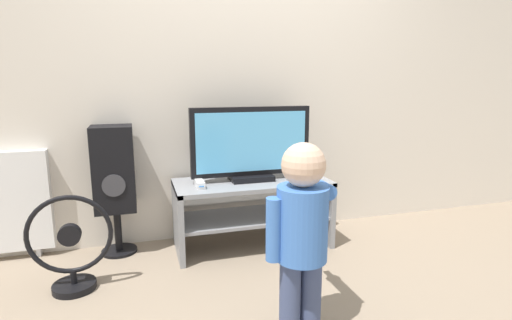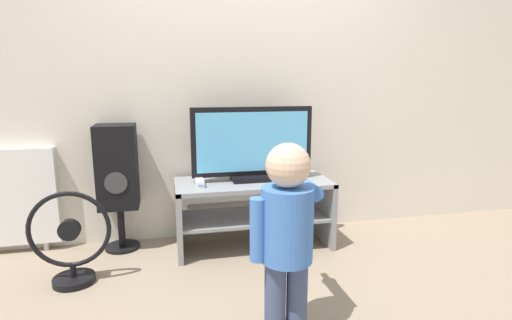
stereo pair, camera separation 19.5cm
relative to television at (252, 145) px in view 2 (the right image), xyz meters
The scene contains 10 objects.
ground_plane 0.80m from the television, 90.00° to the right, with size 16.00×16.00×0.00m, color gray.
wall_back 0.62m from the television, 90.00° to the left, with size 10.00×0.06×2.60m.
tv_stand 0.43m from the television, 90.00° to the right, with size 1.12×0.49×0.50m.
television is the anchor object (origin of this frame).
game_console 0.46m from the television, 169.77° to the right, with size 0.05×0.18×0.05m.
remote_primary 0.45m from the television, 20.54° to the right, with size 0.05×0.13×0.03m.
child 1.12m from the television, 93.82° to the right, with size 0.36×0.52×0.94m.
speaker_tower 0.97m from the television, behind, with size 0.27×0.25×0.91m.
floor_fan 1.33m from the television, 163.76° to the right, with size 0.47×0.25×0.58m.
radiator 1.80m from the television, behind, with size 0.75×0.08×0.75m.
Camera 2 is at (-0.60, -2.51, 1.21)m, focal length 28.00 mm.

